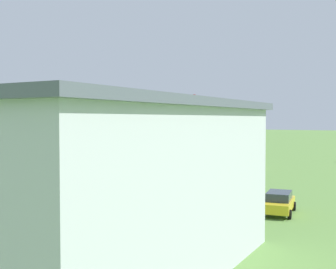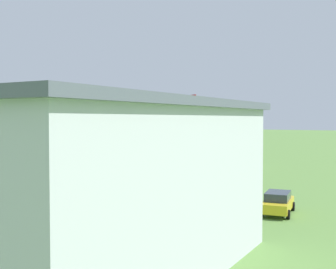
{
  "view_description": "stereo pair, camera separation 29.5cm",
  "coord_description": "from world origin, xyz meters",
  "px_view_note": "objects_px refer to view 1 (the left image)",
  "views": [
    {
      "loc": [
        -19.7,
        56.61,
        6.74
      ],
      "look_at": [
        2.58,
        16.33,
        5.02
      ],
      "focal_mm": 45.81,
      "sensor_mm": 36.0,
      "label": 1
    },
    {
      "loc": [
        -19.95,
        56.46,
        6.74
      ],
      "look_at": [
        2.58,
        16.33,
        5.02
      ],
      "focal_mm": 45.81,
      "sensor_mm": 36.0,
      "label": 2
    }
  ],
  "objects_px": {
    "car_yellow": "(279,202)",
    "biplane": "(209,108)",
    "car_silver": "(15,176)",
    "person_crossing_taxiway": "(174,184)",
    "person_by_parked_cars": "(228,193)"
  },
  "relations": [
    {
      "from": "car_yellow",
      "to": "car_silver",
      "type": "xyz_separation_m",
      "value": [
        27.01,
        -0.24,
        0.05
      ]
    },
    {
      "from": "car_silver",
      "to": "person_crossing_taxiway",
      "type": "xyz_separation_m",
      "value": [
        -16.42,
        -3.75,
        -0.06
      ]
    },
    {
      "from": "car_yellow",
      "to": "car_silver",
      "type": "bearing_deg",
      "value": -0.51
    },
    {
      "from": "biplane",
      "to": "car_yellow",
      "type": "relative_size",
      "value": 1.89
    },
    {
      "from": "car_yellow",
      "to": "person_crossing_taxiway",
      "type": "relative_size",
      "value": 2.77
    },
    {
      "from": "car_yellow",
      "to": "biplane",
      "type": "bearing_deg",
      "value": -55.42
    },
    {
      "from": "person_crossing_taxiway",
      "to": "car_yellow",
      "type": "bearing_deg",
      "value": 159.37
    },
    {
      "from": "biplane",
      "to": "car_silver",
      "type": "distance_m",
      "value": 25.34
    },
    {
      "from": "car_silver",
      "to": "person_by_parked_cars",
      "type": "distance_m",
      "value": 22.44
    },
    {
      "from": "car_yellow",
      "to": "person_by_parked_cars",
      "type": "height_order",
      "value": "person_by_parked_cars"
    },
    {
      "from": "biplane",
      "to": "person_by_parked_cars",
      "type": "distance_m",
      "value": 22.6
    },
    {
      "from": "car_silver",
      "to": "person_crossing_taxiway",
      "type": "height_order",
      "value": "car_silver"
    },
    {
      "from": "person_crossing_taxiway",
      "to": "person_by_parked_cars",
      "type": "height_order",
      "value": "person_crossing_taxiway"
    },
    {
      "from": "biplane",
      "to": "car_silver",
      "type": "relative_size",
      "value": 1.96
    },
    {
      "from": "car_silver",
      "to": "car_yellow",
      "type": "bearing_deg",
      "value": 179.49
    }
  ]
}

